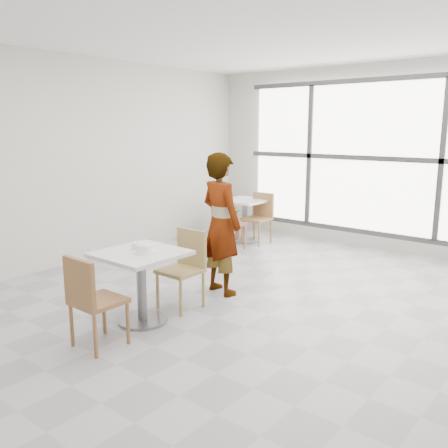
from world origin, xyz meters
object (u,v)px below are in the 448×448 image
Objects in this scene: main_table at (141,273)px; oatmeal_bowl at (145,249)px; person at (221,224)px; plant_left at (226,215)px; bg_table_left at (244,214)px; chair_near at (91,296)px; bg_chair_left_far at (259,214)px; bg_chair_left_near at (226,221)px; chair_far at (185,263)px; coffee_cup at (136,246)px.

oatmeal_bowl reaches higher than main_table.
main_table is 1.26m from person.
main_table is 4.16m from plant_left.
oatmeal_bowl is 0.28× the size of plant_left.
plant_left is at bearing 117.10° from main_table.
plant_left is (-1.90, 3.70, -0.14)m from main_table.
bg_table_left is (-1.38, 3.51, -0.31)m from oatmeal_bowl.
main_table is 1.07× the size of bg_table_left.
chair_near and bg_chair_left_far have the same top height.
bg_chair_left_near is at bearing 113.58° from oatmeal_bowl.
main_table is 3.04m from bg_chair_left_near.
chair_near is at bearing -86.40° from chair_far.
person is at bearing 90.07° from oatmeal_bowl.
bg_chair_left_near reaches higher than coffee_cup.
person is (0.06, 1.21, 0.33)m from main_table.
bg_chair_left_near is at bearing -77.24° from bg_table_left.
main_table is at bearing -93.44° from chair_far.
bg_chair_left_far is at bearing 21.95° from bg_table_left.
main_table is at bearing -172.47° from oatmeal_bowl.
bg_chair_left_far is at bearing -52.81° from person.
chair_near is 0.82m from coffee_cup.
bg_chair_left_far is (-1.07, 3.62, -0.02)m from main_table.
bg_table_left is (-1.44, 4.22, -0.01)m from chair_near.
chair_near is at bearing -85.25° from oatmeal_bowl.
oatmeal_bowl reaches higher than coffee_cup.
bg_table_left is 0.73m from bg_chair_left_near.
chair_near is at bearing -71.12° from bg_table_left.
chair_far is at bearing -86.40° from chair_near.
chair_near is 5.47× the size of coffee_cup.
chair_near reaches higher than main_table.
bg_table_left is at bearing 109.11° from coffee_cup.
main_table is 5.03× the size of coffee_cup.
bg_chair_left_far is (-1.11, 3.01, 0.00)m from chair_far.
person reaches higher than coffee_cup.
chair_near reaches higher than coffee_cup.
bg_table_left is at bearing 115.05° from chair_far.
bg_table_left is at bearing -71.12° from chair_near.
chair_far is (0.04, 0.61, -0.02)m from main_table.
bg_chair_left_near is (-1.22, 2.80, -0.29)m from oatmeal_bowl.
chair_near is at bearing -72.22° from coffee_cup.
bg_chair_left_near is 1.14× the size of plant_left.
chair_near is 3.73m from bg_chair_left_near.
chair_far is 3.65m from plant_left.
coffee_cup is at bearing -72.22° from chair_near.
main_table is at bearing -80.32° from chair_near.
person is (-0.00, 1.20, 0.06)m from oatmeal_bowl.
chair_far is at bearing -69.79° from bg_chair_left_far.
main_table is at bearing 112.48° from bg_chair_left_near.
plant_left is (-1.96, 3.70, -0.41)m from oatmeal_bowl.
plant_left is (-0.57, 0.18, -0.11)m from bg_table_left.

